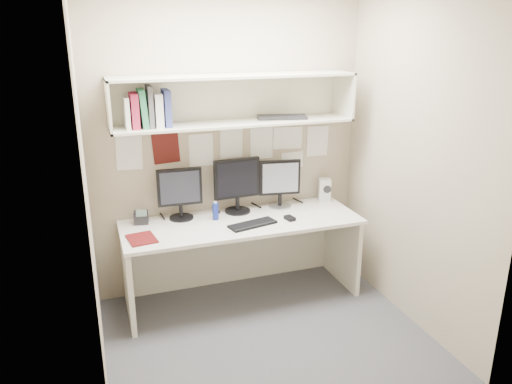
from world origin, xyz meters
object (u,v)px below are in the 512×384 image
object	(u,v)px
desk	(242,259)
desk_phone	(141,217)
monitor_center	(237,183)
monitor_right	(280,181)
keyboard	(253,224)
speaker	(325,190)
monitor_left	(180,191)
maroon_notebook	(142,239)

from	to	relation	value
desk	desk_phone	bearing A→B (deg)	165.80
monitor_center	monitor_right	xyz separation A→B (m)	(0.40, 0.00, -0.02)
monitor_right	desk_phone	xyz separation A→B (m)	(-1.24, -0.02, -0.18)
keyboard	speaker	size ratio (longest dim) A/B	1.91
monitor_center	speaker	size ratio (longest dim) A/B	2.27
monitor_center	desk_phone	xyz separation A→B (m)	(-0.84, -0.01, -0.21)
monitor_left	speaker	xyz separation A→B (m)	(1.36, 0.02, -0.13)
monitor_left	keyboard	distance (m)	0.67
monitor_center	maroon_notebook	size ratio (longest dim) A/B	1.95
keyboard	desk_phone	xyz separation A→B (m)	(-0.86, 0.34, 0.04)
desk	speaker	bearing A→B (deg)	14.94
desk	maroon_notebook	bearing A→B (deg)	-170.91
keyboard	desk_phone	distance (m)	0.92
monitor_right	maroon_notebook	distance (m)	1.34
keyboard	maroon_notebook	world-z (taller)	keyboard
desk	keyboard	bearing A→B (deg)	-69.96
desk_phone	monitor_left	bearing A→B (deg)	13.05
desk	speaker	world-z (taller)	speaker
monitor_left	desk_phone	size ratio (longest dim) A/B	3.17
monitor_left	monitor_center	bearing A→B (deg)	2.32
monitor_center	keyboard	distance (m)	0.44
monitor_center	desk_phone	world-z (taller)	monitor_center
monitor_left	desk_phone	distance (m)	0.38
monitor_left	speaker	bearing A→B (deg)	3.09
desk	monitor_left	size ratio (longest dim) A/B	4.57
monitor_left	keyboard	size ratio (longest dim) A/B	1.09
monitor_center	monitor_right	distance (m)	0.40
monitor_right	speaker	world-z (taller)	monitor_right
keyboard	speaker	bearing A→B (deg)	10.83
monitor_center	keyboard	size ratio (longest dim) A/B	1.19
monitor_right	desk_phone	world-z (taller)	monitor_right
monitor_left	monitor_right	distance (m)	0.90
monitor_center	desk	bearing A→B (deg)	-101.01
desk	desk_phone	xyz separation A→B (m)	(-0.81, 0.20, 0.42)
monitor_right	monitor_center	bearing A→B (deg)	-171.45
monitor_left	maroon_notebook	xyz separation A→B (m)	(-0.37, -0.35, -0.23)
monitor_left	maroon_notebook	bearing A→B (deg)	-134.18
speaker	maroon_notebook	xyz separation A→B (m)	(-1.74, -0.37, -0.10)
monitor_left	maroon_notebook	size ratio (longest dim) A/B	1.78
desk	keyboard	world-z (taller)	keyboard
monitor_left	monitor_right	bearing A→B (deg)	2.33
speaker	desk	bearing A→B (deg)	-146.83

